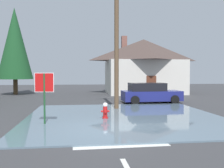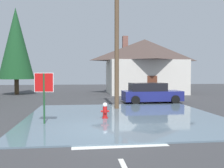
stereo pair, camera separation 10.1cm
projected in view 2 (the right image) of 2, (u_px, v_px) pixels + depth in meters
name	position (u px, v px, depth m)	size (l,w,h in m)	color
ground_plane	(110.00, 131.00, 10.10)	(80.00, 80.00, 0.10)	#38383A
flood_puddle	(124.00, 117.00, 13.01)	(9.87, 9.93, 0.06)	slate
lane_stop_bar	(121.00, 146.00, 7.86)	(3.04, 0.30, 0.01)	silver
stop_sign_near	(44.00, 88.00, 11.07)	(0.84, 0.13, 2.29)	#1E4C28
fire_hydrant	(105.00, 111.00, 12.44)	(0.42, 0.36, 0.83)	red
utility_pole	(117.00, 37.00, 15.69)	(1.60, 0.28, 8.65)	brown
house	(145.00, 65.00, 28.38)	(8.79, 6.72, 6.50)	beige
parked_car	(151.00, 93.00, 19.28)	(4.50, 2.09, 1.53)	navy
pine_tree_tall_left	(16.00, 44.00, 26.62)	(3.64, 3.64, 9.11)	#4C3823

